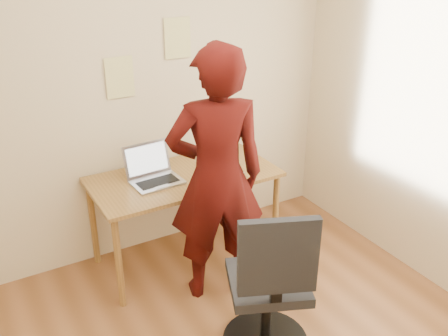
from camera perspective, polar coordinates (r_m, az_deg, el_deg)
room at (r=2.30m, az=3.56°, el=-1.67°), size 3.58×3.58×2.78m
desk at (r=3.81m, az=-4.56°, el=-1.99°), size 1.40×0.70×0.74m
laptop at (r=3.69m, az=-8.05°, el=-0.68°), size 0.38×0.34×0.26m
paper_sheet at (r=3.83m, az=-0.02°, el=-0.29°), size 0.24×0.30×0.00m
phone at (r=3.74m, az=-0.02°, el=-0.84°), size 0.09×0.13×0.01m
wall_note_left at (r=3.73m, az=-11.83°, el=10.09°), size 0.21×0.00×0.30m
wall_note_mid at (r=3.85m, az=-5.33°, el=14.57°), size 0.21×0.00×0.30m
wall_note_right at (r=4.09m, az=0.13°, el=11.31°), size 0.18×0.00×0.24m
office_chair at (r=3.07m, az=5.25°, el=-14.11°), size 0.60×0.61×1.05m
person at (r=3.33m, az=-0.85°, el=-1.16°), size 0.76×0.61×1.82m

